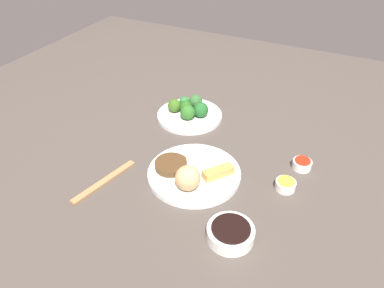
# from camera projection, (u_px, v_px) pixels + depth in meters

# --- Properties ---
(tabletop) EXTENTS (2.20, 2.20, 0.02)m
(tabletop) POSITION_uv_depth(u_px,v_px,m) (191.00, 172.00, 1.09)
(tabletop) COLOR #49413B
(tabletop) RESTS_ON ground
(main_plate) EXTENTS (0.27, 0.27, 0.02)m
(main_plate) POSITION_uv_depth(u_px,v_px,m) (194.00, 174.00, 1.06)
(main_plate) COLOR white
(main_plate) RESTS_ON tabletop
(rice_scoop) EXTENTS (0.07, 0.07, 0.07)m
(rice_scoop) POSITION_uv_depth(u_px,v_px,m) (188.00, 178.00, 0.98)
(rice_scoop) COLOR tan
(rice_scoop) RESTS_ON main_plate
(spring_roll) EXTENTS (0.09, 0.08, 0.02)m
(spring_roll) POSITION_uv_depth(u_px,v_px,m) (218.00, 172.00, 1.03)
(spring_roll) COLOR gold
(spring_roll) RESTS_ON main_plate
(crab_rangoon_wonton) EXTENTS (0.09, 0.09, 0.01)m
(crab_rangoon_wonton) POSITION_uv_depth(u_px,v_px,m) (200.00, 155.00, 1.10)
(crab_rangoon_wonton) COLOR beige
(crab_rangoon_wonton) RESTS_ON main_plate
(stir_fry_heap) EXTENTS (0.09, 0.09, 0.02)m
(stir_fry_heap) POSITION_uv_depth(u_px,v_px,m) (171.00, 165.00, 1.06)
(stir_fry_heap) COLOR #4E351C
(stir_fry_heap) RESTS_ON main_plate
(broccoli_plate) EXTENTS (0.23, 0.23, 0.01)m
(broccoli_plate) POSITION_uv_depth(u_px,v_px,m) (190.00, 116.00, 1.31)
(broccoli_plate) COLOR white
(broccoli_plate) RESTS_ON tabletop
(broccoli_floret_0) EXTENTS (0.04, 0.04, 0.04)m
(broccoli_floret_0) POSITION_uv_depth(u_px,v_px,m) (186.00, 107.00, 1.31)
(broccoli_floret_0) COLOR #275D1A
(broccoli_floret_0) RESTS_ON broccoli_plate
(broccoli_floret_1) EXTENTS (0.04, 0.04, 0.04)m
(broccoli_floret_1) POSITION_uv_depth(u_px,v_px,m) (184.00, 101.00, 1.34)
(broccoli_floret_1) COLOR #2B7235
(broccoli_floret_1) RESTS_ON broccoli_plate
(broccoli_floret_2) EXTENTS (0.05, 0.05, 0.05)m
(broccoli_floret_2) POSITION_uv_depth(u_px,v_px,m) (201.00, 110.00, 1.28)
(broccoli_floret_2) COLOR #215D27
(broccoli_floret_2) RESTS_ON broccoli_plate
(broccoli_floret_3) EXTENTS (0.05, 0.05, 0.05)m
(broccoli_floret_3) POSITION_uv_depth(u_px,v_px,m) (188.00, 112.00, 1.27)
(broccoli_floret_3) COLOR #2D6724
(broccoli_floret_3) RESTS_ON broccoli_plate
(broccoli_floret_5) EXTENTS (0.05, 0.05, 0.05)m
(broccoli_floret_5) POSITION_uv_depth(u_px,v_px,m) (195.00, 101.00, 1.33)
(broccoli_floret_5) COLOR #30602E
(broccoli_floret_5) RESTS_ON broccoli_plate
(broccoli_floret_6) EXTENTS (0.05, 0.05, 0.05)m
(broccoli_floret_6) POSITION_uv_depth(u_px,v_px,m) (174.00, 106.00, 1.31)
(broccoli_floret_6) COLOR #3A621D
(broccoli_floret_6) RESTS_ON broccoli_plate
(soy_sauce_bowl) EXTENTS (0.11, 0.11, 0.03)m
(soy_sauce_bowl) POSITION_uv_depth(u_px,v_px,m) (231.00, 234.00, 0.87)
(soy_sauce_bowl) COLOR white
(soy_sauce_bowl) RESTS_ON tabletop
(soy_sauce_bowl_liquid) EXTENTS (0.09, 0.09, 0.00)m
(soy_sauce_bowl_liquid) POSITION_uv_depth(u_px,v_px,m) (231.00, 228.00, 0.86)
(soy_sauce_bowl_liquid) COLOR black
(soy_sauce_bowl_liquid) RESTS_ON soy_sauce_bowl
(sauce_ramekin_hot_mustard) EXTENTS (0.06, 0.06, 0.03)m
(sauce_ramekin_hot_mustard) POSITION_uv_depth(u_px,v_px,m) (285.00, 185.00, 1.01)
(sauce_ramekin_hot_mustard) COLOR white
(sauce_ramekin_hot_mustard) RESTS_ON tabletop
(sauce_ramekin_hot_mustard_liquid) EXTENTS (0.05, 0.05, 0.00)m
(sauce_ramekin_hot_mustard_liquid) POSITION_uv_depth(u_px,v_px,m) (286.00, 181.00, 1.00)
(sauce_ramekin_hot_mustard_liquid) COLOR yellow
(sauce_ramekin_hot_mustard_liquid) RESTS_ON sauce_ramekin_hot_mustard
(sauce_ramekin_sweet_and_sour) EXTENTS (0.06, 0.06, 0.03)m
(sauce_ramekin_sweet_and_sour) POSITION_uv_depth(u_px,v_px,m) (302.00, 165.00, 1.08)
(sauce_ramekin_sweet_and_sour) COLOR white
(sauce_ramekin_sweet_and_sour) RESTS_ON tabletop
(sauce_ramekin_sweet_and_sour_liquid) EXTENTS (0.05, 0.05, 0.00)m
(sauce_ramekin_sweet_and_sour_liquid) POSITION_uv_depth(u_px,v_px,m) (303.00, 161.00, 1.07)
(sauce_ramekin_sweet_and_sour_liquid) COLOR red
(sauce_ramekin_sweet_and_sour_liquid) RESTS_ON sauce_ramekin_sweet_and_sour
(chopsticks_pair) EXTENTS (0.22, 0.07, 0.01)m
(chopsticks_pair) POSITION_uv_depth(u_px,v_px,m) (104.00, 181.00, 1.03)
(chopsticks_pair) COLOR #A8784B
(chopsticks_pair) RESTS_ON tabletop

